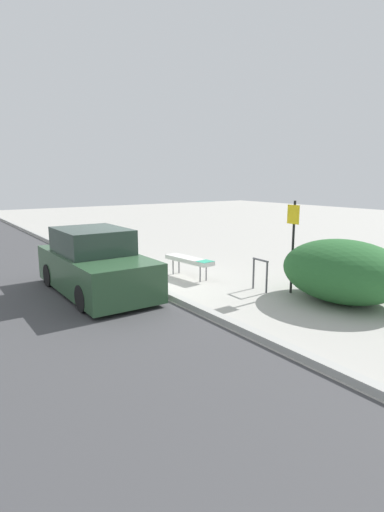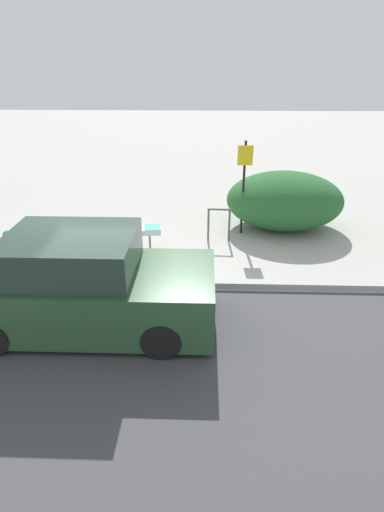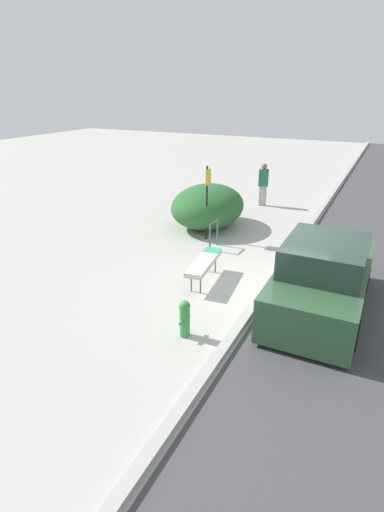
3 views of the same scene
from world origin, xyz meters
TOP-DOWN VIEW (x-y plane):
  - ground_plane at (0.00, 0.00)m, footprint 60.00×60.00m
  - curb at (0.00, 0.00)m, footprint 60.00×0.20m
  - bench at (-0.01, 1.53)m, footprint 1.75×0.61m
  - bike_rack at (2.17, 2.22)m, footprint 0.55×0.07m
  - sign_post at (2.76, 2.72)m, footprint 0.36×0.08m
  - fire_hydrant at (-2.30, 0.88)m, footprint 0.36×0.22m
  - shrub_hedge at (3.88, 3.20)m, footprint 2.97×2.34m
  - parked_car_near at (-0.09, -1.27)m, footprint 4.09×1.79m

SIDE VIEW (x-z plane):
  - ground_plane at x=0.00m, z-range 0.00..0.00m
  - curb at x=0.00m, z-range 0.00..0.13m
  - fire_hydrant at x=-2.30m, z-range 0.03..0.79m
  - bike_rack at x=2.17m, z-range 0.09..0.91m
  - bench at x=-0.01m, z-range 0.22..0.80m
  - parked_car_near at x=-0.09m, z-range -0.10..1.51m
  - shrub_hedge at x=3.88m, z-range 0.00..1.45m
  - sign_post at x=2.76m, z-range 0.23..2.53m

